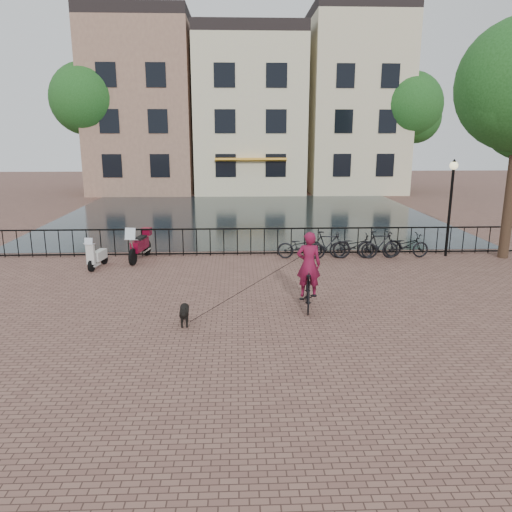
{
  "coord_description": "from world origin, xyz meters",
  "views": [
    {
      "loc": [
        -0.5,
        -10.02,
        4.42
      ],
      "look_at": [
        0.0,
        3.0,
        1.2
      ],
      "focal_mm": 35.0,
      "sensor_mm": 36.0,
      "label": 1
    }
  ],
  "objects_px": {
    "scooter": "(97,251)",
    "lamp_post": "(451,192)",
    "dog": "(184,314)",
    "cyclist": "(308,275)",
    "motorcycle": "(140,242)"
  },
  "relations": [
    {
      "from": "motorcycle",
      "to": "cyclist",
      "type": "bearing_deg",
      "value": -35.29
    },
    {
      "from": "dog",
      "to": "motorcycle",
      "type": "height_order",
      "value": "motorcycle"
    },
    {
      "from": "lamp_post",
      "to": "motorcycle",
      "type": "bearing_deg",
      "value": -179.11
    },
    {
      "from": "dog",
      "to": "cyclist",
      "type": "bearing_deg",
      "value": 14.51
    },
    {
      "from": "scooter",
      "to": "motorcycle",
      "type": "bearing_deg",
      "value": 49.54
    },
    {
      "from": "dog",
      "to": "scooter",
      "type": "distance_m",
      "value": 6.31
    },
    {
      "from": "lamp_post",
      "to": "scooter",
      "type": "xyz_separation_m",
      "value": [
        -12.4,
        -1.18,
        -1.8
      ]
    },
    {
      "from": "scooter",
      "to": "lamp_post",
      "type": "bearing_deg",
      "value": 15.54
    },
    {
      "from": "lamp_post",
      "to": "scooter",
      "type": "bearing_deg",
      "value": -174.56
    },
    {
      "from": "lamp_post",
      "to": "cyclist",
      "type": "distance_m",
      "value": 8.15
    },
    {
      "from": "cyclist",
      "to": "motorcycle",
      "type": "distance_m",
      "value": 7.46
    },
    {
      "from": "lamp_post",
      "to": "motorcycle",
      "type": "relative_size",
      "value": 1.79
    },
    {
      "from": "cyclist",
      "to": "scooter",
      "type": "xyz_separation_m",
      "value": [
        -6.51,
        4.25,
        -0.31
      ]
    },
    {
      "from": "cyclist",
      "to": "motorcycle",
      "type": "relative_size",
      "value": 1.22
    },
    {
      "from": "lamp_post",
      "to": "dog",
      "type": "bearing_deg",
      "value": -144.2
    }
  ]
}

